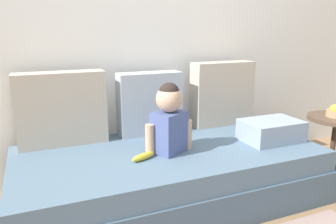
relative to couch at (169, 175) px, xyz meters
name	(u,v)px	position (x,y,z in m)	size (l,w,h in m)	color
ground_plane	(169,199)	(0.00, 0.00, -0.18)	(12.00, 12.00, 0.00)	#93704C
back_wall	(138,23)	(0.00, 0.60, 0.99)	(5.20, 0.10, 2.34)	white
couch	(169,175)	(0.00, 0.00, 0.00)	(2.00, 0.95, 0.37)	#495F70
throw_pillow_left	(62,109)	(-0.62, 0.37, 0.43)	(0.58, 0.16, 0.49)	#C1B29E
throw_pillow_center	(150,103)	(0.00, 0.37, 0.41)	(0.47, 0.16, 0.46)	#B2BCC6
throw_pillow_right	(222,94)	(0.62, 0.37, 0.44)	(0.51, 0.16, 0.51)	#C1B29E
toddler	(169,118)	(-0.02, -0.04, 0.41)	(0.31, 0.23, 0.45)	#4C5B93
banana	(143,157)	(-0.22, -0.11, 0.21)	(0.17, 0.04, 0.04)	yellow
folded_blanket	(271,130)	(0.72, -0.12, 0.26)	(0.40, 0.28, 0.14)	#8E9EB2
side_table	(335,129)	(1.40, -0.08, 0.18)	(0.43, 0.43, 0.46)	brown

